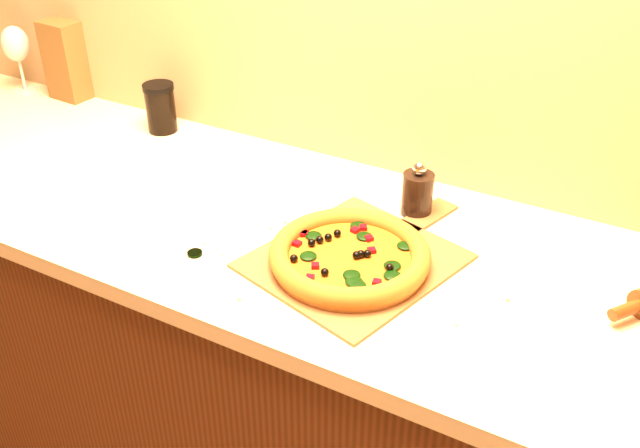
{
  "coord_description": "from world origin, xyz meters",
  "views": [
    {
      "loc": [
        0.58,
        0.35,
        1.7
      ],
      "look_at": [
        0.01,
        1.38,
        0.96
      ],
      "focal_mm": 40.0,
      "sensor_mm": 36.0,
      "label": 1
    }
  ],
  "objects_px": {
    "pizza": "(350,256)",
    "dark_jar": "(161,108)",
    "pepper_grinder": "(418,192)",
    "wine_glass": "(16,46)",
    "pizza_peel": "(359,258)"
  },
  "relations": [
    {
      "from": "pizza",
      "to": "dark_jar",
      "type": "height_order",
      "value": "dark_jar"
    },
    {
      "from": "dark_jar",
      "to": "pepper_grinder",
      "type": "bearing_deg",
      "value": -5.26
    },
    {
      "from": "wine_glass",
      "to": "dark_jar",
      "type": "bearing_deg",
      "value": -2.28
    },
    {
      "from": "pizza_peel",
      "to": "pizza",
      "type": "xyz_separation_m",
      "value": [
        -0.0,
        -0.03,
        0.02
      ]
    },
    {
      "from": "pizza_peel",
      "to": "wine_glass",
      "type": "height_order",
      "value": "wine_glass"
    },
    {
      "from": "pizza_peel",
      "to": "pepper_grinder",
      "type": "height_order",
      "value": "pepper_grinder"
    },
    {
      "from": "pizza_peel",
      "to": "pizza",
      "type": "height_order",
      "value": "pizza"
    },
    {
      "from": "pizza_peel",
      "to": "wine_glass",
      "type": "distance_m",
      "value": 1.31
    },
    {
      "from": "pizza",
      "to": "wine_glass",
      "type": "distance_m",
      "value": 1.31
    },
    {
      "from": "pepper_grinder",
      "to": "dark_jar",
      "type": "bearing_deg",
      "value": 174.74
    },
    {
      "from": "pizza_peel",
      "to": "wine_glass",
      "type": "bearing_deg",
      "value": -178.26
    },
    {
      "from": "pizza_peel",
      "to": "wine_glass",
      "type": "relative_size",
      "value": 2.68
    },
    {
      "from": "pizza",
      "to": "wine_glass",
      "type": "xyz_separation_m",
      "value": [
        -1.26,
        0.34,
        0.11
      ]
    },
    {
      "from": "pepper_grinder",
      "to": "dark_jar",
      "type": "distance_m",
      "value": 0.75
    },
    {
      "from": "wine_glass",
      "to": "pizza",
      "type": "bearing_deg",
      "value": -15.09
    }
  ]
}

